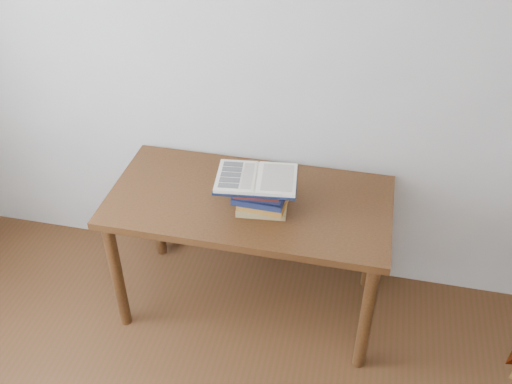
# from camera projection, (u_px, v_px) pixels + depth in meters

# --- Properties ---
(room_shell) EXTENTS (3.54, 3.54, 2.62)m
(room_shell) POSITION_uv_depth(u_px,v_px,m) (28.00, 245.00, 1.14)
(room_shell) COLOR beige
(room_shell) RESTS_ON ground
(desk) EXTENTS (1.35, 0.68, 0.73)m
(desk) POSITION_uv_depth(u_px,v_px,m) (249.00, 214.00, 2.79)
(desk) COLOR #4A3012
(desk) RESTS_ON ground
(book_stack) EXTENTS (0.26, 0.21, 0.18)m
(book_stack) POSITION_uv_depth(u_px,v_px,m) (261.00, 194.00, 2.61)
(book_stack) COLOR tan
(book_stack) RESTS_ON desk
(open_book) EXTENTS (0.39, 0.29, 0.03)m
(open_book) POSITION_uv_depth(u_px,v_px,m) (257.00, 179.00, 2.53)
(open_book) COLOR black
(open_book) RESTS_ON book_stack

